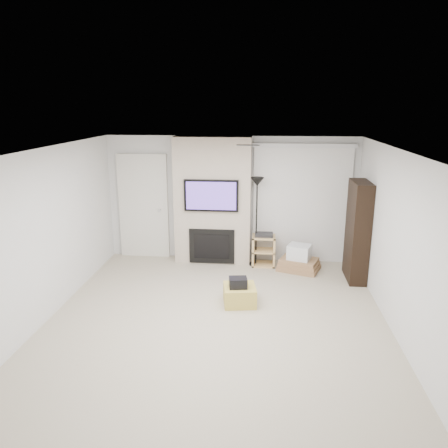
# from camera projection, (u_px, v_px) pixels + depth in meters

# --- Properties ---
(floor) EXTENTS (5.00, 5.50, 0.00)m
(floor) POSITION_uv_depth(u_px,v_px,m) (217.00, 320.00, 6.48)
(floor) COLOR #B0A58F
(floor) RESTS_ON ground
(ceiling) EXTENTS (5.00, 5.50, 0.00)m
(ceiling) POSITION_uv_depth(u_px,v_px,m) (216.00, 150.00, 5.81)
(ceiling) COLOR white
(ceiling) RESTS_ON wall_back
(wall_back) EXTENTS (5.00, 0.00, 2.50)m
(wall_back) POSITION_uv_depth(u_px,v_px,m) (231.00, 199.00, 8.78)
(wall_back) COLOR silver
(wall_back) RESTS_ON ground
(wall_front) EXTENTS (5.00, 0.00, 2.50)m
(wall_front) POSITION_uv_depth(u_px,v_px,m) (179.00, 342.00, 3.50)
(wall_front) COLOR silver
(wall_front) RESTS_ON ground
(wall_left) EXTENTS (0.00, 5.50, 2.50)m
(wall_left) POSITION_uv_depth(u_px,v_px,m) (46.00, 235.00, 6.37)
(wall_left) COLOR silver
(wall_left) RESTS_ON ground
(wall_right) EXTENTS (0.00, 5.50, 2.50)m
(wall_right) POSITION_uv_depth(u_px,v_px,m) (399.00, 245.00, 5.92)
(wall_right) COLOR silver
(wall_right) RESTS_ON ground
(hvac_vent) EXTENTS (0.35, 0.18, 0.01)m
(hvac_vent) POSITION_uv_depth(u_px,v_px,m) (248.00, 145.00, 6.55)
(hvac_vent) COLOR silver
(hvac_vent) RESTS_ON ceiling
(ottoman) EXTENTS (0.57, 0.57, 0.30)m
(ottoman) POSITION_uv_depth(u_px,v_px,m) (240.00, 295.00, 6.97)
(ottoman) COLOR gold
(ottoman) RESTS_ON floor
(black_bag) EXTENTS (0.31, 0.26, 0.16)m
(black_bag) POSITION_uv_depth(u_px,v_px,m) (238.00, 283.00, 6.87)
(black_bag) COLOR black
(black_bag) RESTS_ON ottoman
(fireplace_wall) EXTENTS (1.50, 0.47, 2.50)m
(fireplace_wall) POSITION_uv_depth(u_px,v_px,m) (213.00, 201.00, 8.62)
(fireplace_wall) COLOR #BEAD9B
(fireplace_wall) RESTS_ON floor
(entry_door) EXTENTS (1.02, 0.11, 2.14)m
(entry_door) POSITION_uv_depth(u_px,v_px,m) (144.00, 207.00, 8.96)
(entry_door) COLOR silver
(entry_door) RESTS_ON floor
(vertical_blinds) EXTENTS (1.98, 0.10, 2.37)m
(vertical_blinds) POSITION_uv_depth(u_px,v_px,m) (302.00, 200.00, 8.60)
(vertical_blinds) COLOR silver
(vertical_blinds) RESTS_ON floor
(floor_lamp) EXTENTS (0.26, 0.26, 1.76)m
(floor_lamp) POSITION_uv_depth(u_px,v_px,m) (257.00, 197.00, 8.33)
(floor_lamp) COLOR black
(floor_lamp) RESTS_ON floor
(av_stand) EXTENTS (0.45, 0.38, 0.66)m
(av_stand) POSITION_uv_depth(u_px,v_px,m) (264.00, 248.00, 8.60)
(av_stand) COLOR #DDB574
(av_stand) RESTS_ON floor
(box_stack) EXTENTS (0.89, 0.78, 0.50)m
(box_stack) POSITION_uv_depth(u_px,v_px,m) (299.00, 261.00, 8.38)
(box_stack) COLOR #98704C
(box_stack) RESTS_ON floor
(bookshelf) EXTENTS (0.30, 0.80, 1.80)m
(bookshelf) POSITION_uv_depth(u_px,v_px,m) (358.00, 231.00, 7.78)
(bookshelf) COLOR black
(bookshelf) RESTS_ON floor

